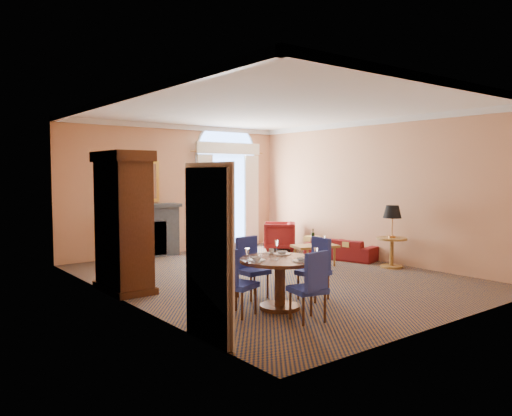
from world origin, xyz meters
TOP-DOWN VIEW (x-y plane):
  - ground at (0.00, 0.00)m, footprint 7.50×7.50m
  - room_envelope at (-0.03, 0.67)m, footprint 6.04×7.52m
  - armoire at (-2.72, 0.63)m, footprint 0.68×1.20m
  - dining_table at (-1.37, -1.84)m, footprint 1.19×1.19m
  - dining_chair_north at (-1.28, -0.99)m, footprint 0.46×0.47m
  - dining_chair_south at (-1.48, -2.62)m, footprint 0.51×0.51m
  - dining_chair_east at (-0.50, -1.73)m, footprint 0.50×0.48m
  - dining_chair_west at (-2.14, -1.73)m, footprint 0.55×0.55m
  - sofa at (2.55, 0.55)m, footprint 1.08×1.77m
  - armchair at (2.28, 2.45)m, footprint 1.12×1.12m
  - coffee_table at (1.35, 0.19)m, footprint 1.04×0.76m
  - side_table at (2.60, -0.83)m, footprint 0.63×0.63m

SIDE VIEW (x-z plane):
  - ground at x=0.00m, z-range 0.00..0.00m
  - sofa at x=2.55m, z-range 0.00..0.48m
  - armchair at x=2.28m, z-range 0.00..0.73m
  - coffee_table at x=1.35m, z-range 0.03..0.85m
  - dining_table at x=-1.37m, z-range 0.08..1.02m
  - dining_chair_north at x=-1.28m, z-range 0.07..1.03m
  - dining_chair_south at x=-1.48m, z-range 0.07..1.03m
  - dining_chair_east at x=-0.50m, z-range 0.07..1.03m
  - dining_chair_west at x=-2.14m, z-range 0.07..1.03m
  - side_table at x=2.60m, z-range 0.18..1.47m
  - armoire at x=-2.72m, z-range -0.04..2.31m
  - room_envelope at x=-0.03m, z-range 0.78..4.23m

